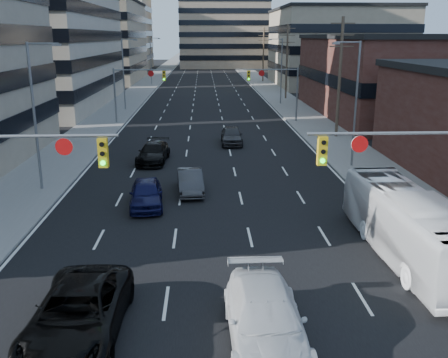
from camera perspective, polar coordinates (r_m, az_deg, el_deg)
road_surface at (r=140.49m, az=-2.25°, el=12.23°), size 18.00×300.00×0.02m
sidewalk_left at (r=140.93m, az=-7.04°, el=12.17°), size 5.00×300.00×0.15m
sidewalk_right at (r=140.99m, az=2.53°, el=12.27°), size 5.00×300.00×0.15m
office_left_far at (r=112.70m, az=-14.97°, el=14.85°), size 20.00×30.00×16.00m
storefront_right_mid at (r=65.11m, az=20.00°, el=10.86°), size 20.00×30.00×9.00m
office_right_far at (r=101.43m, az=12.52°, el=14.37°), size 22.00×28.00×14.00m
bg_block_left at (r=152.71m, az=-13.30°, el=15.89°), size 24.00×24.00×20.00m
bg_block_right at (r=143.91m, az=10.99°, el=14.44°), size 22.00×22.00×12.00m
signal_near_left at (r=20.15m, az=-22.89°, el=0.40°), size 6.59×0.33×6.00m
signal_near_right at (r=20.41m, az=20.24°, el=0.87°), size 6.59×0.33×6.00m
signal_far_left at (r=55.89m, az=-10.05°, el=10.65°), size 6.09×0.33×6.00m
signal_far_right at (r=55.99m, az=6.02°, el=10.82°), size 6.09×0.33×6.00m
utility_pole_block at (r=47.99m, az=13.09°, el=11.41°), size 2.20×0.28×11.00m
utility_pole_midblock at (r=77.29m, az=7.19°, el=13.30°), size 2.20×0.28×11.00m
utility_pole_distant at (r=106.98m, az=4.53°, el=14.10°), size 2.20×0.28×11.00m
streetlight_left_near at (r=32.08m, az=-20.64°, el=7.38°), size 2.03×0.22×9.00m
streetlight_left_mid at (r=66.08m, az=-11.29°, el=12.04°), size 2.03×0.22×9.00m
streetlight_left_far at (r=100.77m, az=-8.26°, el=13.46°), size 2.03×0.22×9.00m
streetlight_right_near at (r=37.02m, az=14.64°, el=8.91°), size 2.03×0.22×9.00m
streetlight_right_far at (r=71.12m, az=6.46°, el=12.51°), size 2.03×0.22×9.00m
black_pickup at (r=17.03m, az=-16.34°, el=-14.54°), size 2.88×6.08×1.68m
white_van at (r=16.16m, az=4.73°, el=-15.65°), size 2.47×5.87×1.69m
transit_bus at (r=22.94m, az=20.34°, el=-4.99°), size 2.73×10.69×2.96m
sedan_blue at (r=28.44m, az=-8.89°, el=-1.66°), size 2.23×4.65×1.53m
sedan_grey_center at (r=30.72m, az=-3.89°, el=-0.29°), size 1.83×4.35×1.40m
sedan_black_far at (r=38.44m, az=-8.08°, el=2.99°), size 2.46×5.26×1.49m
sedan_grey_right at (r=44.59m, az=0.87°, el=5.01°), size 1.91×4.64×1.58m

